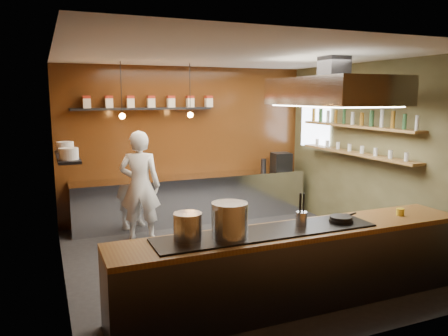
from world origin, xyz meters
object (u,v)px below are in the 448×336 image
stockpot_large (230,220)px  chef (140,186)px  espresso_machine (281,162)px  extractor_hood (333,91)px  stockpot_small (188,226)px

stockpot_large → chef: size_ratio=0.21×
stockpot_large → chef: bearing=95.8°
chef → espresso_machine: bearing=-147.0°
extractor_hood → espresso_machine: extractor_hood is taller
stockpot_small → espresso_machine: espresso_machine is taller
extractor_hood → stockpot_small: 3.18m
extractor_hood → chef: bearing=143.4°
stockpot_small → chef: (0.12, 2.98, -0.15)m
extractor_hood → stockpot_large: 2.86m
extractor_hood → espresso_machine: 2.95m
stockpot_large → stockpot_small: (-0.43, 0.10, -0.05)m
stockpot_large → chef: 3.11m
espresso_machine → chef: size_ratio=0.20×
extractor_hood → chef: size_ratio=1.07×
stockpot_large → stockpot_small: bearing=166.4°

